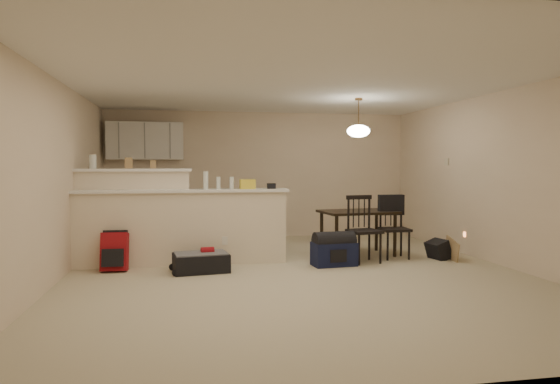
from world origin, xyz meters
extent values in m
plane|color=#BCB191|center=(0.00, 0.00, 0.00)|extent=(7.00, 7.00, 0.00)
plane|color=white|center=(0.00, 0.00, 2.50)|extent=(7.00, 7.00, 0.00)
cube|color=beige|center=(0.00, 3.50, 1.25)|extent=(6.00, 0.02, 2.50)
cube|color=beige|center=(0.00, -3.50, 1.25)|extent=(6.00, 0.02, 2.50)
cube|color=beige|center=(-3.00, 0.00, 1.25)|extent=(0.02, 7.00, 2.50)
cube|color=beige|center=(3.00, 0.00, 1.25)|extent=(0.02, 7.00, 2.50)
cube|color=beige|center=(-1.50, 0.90, 0.53)|extent=(3.00, 0.28, 1.05)
cube|color=white|center=(-1.50, 0.90, 1.07)|extent=(3.08, 0.38, 0.04)
cube|color=beige|center=(-2.20, 1.12, 0.68)|extent=(1.60, 0.24, 1.35)
cube|color=white|center=(-2.20, 1.12, 1.37)|extent=(1.68, 0.34, 0.04)
cube|color=white|center=(-2.20, 3.32, 1.90)|extent=(1.40, 0.34, 0.70)
cube|color=white|center=(-2.00, 3.19, 0.45)|extent=(1.80, 0.60, 0.90)
cube|color=beige|center=(2.98, 1.55, 1.50)|extent=(0.02, 0.12, 0.12)
cylinder|color=silver|center=(-2.76, 1.12, 1.49)|extent=(0.10, 0.10, 0.20)
cube|color=#A58455|center=(-2.26, 1.12, 1.47)|extent=(0.10, 0.07, 0.16)
cube|color=#A58455|center=(-1.92, 1.12, 1.45)|extent=(0.08, 0.06, 0.12)
cylinder|color=silver|center=(-1.16, 0.90, 1.22)|extent=(0.07, 0.07, 0.26)
cylinder|color=silver|center=(-0.98, 0.90, 1.18)|extent=(0.06, 0.06, 0.18)
cube|color=#A58455|center=(-0.55, 0.90, 1.16)|extent=(0.22, 0.18, 0.14)
cube|color=#A58455|center=(-0.19, 0.90, 1.13)|extent=(0.12, 0.10, 0.08)
cylinder|color=silver|center=(-0.78, 0.90, 1.18)|extent=(0.07, 0.07, 0.18)
cube|color=black|center=(1.25, 1.16, 0.70)|extent=(1.23, 0.89, 0.04)
cylinder|color=black|center=(0.79, 0.80, 0.34)|extent=(0.05, 0.05, 0.68)
cylinder|color=black|center=(1.77, 0.91, 0.34)|extent=(0.05, 0.05, 0.68)
cylinder|color=black|center=(0.72, 1.40, 0.34)|extent=(0.05, 0.05, 0.68)
cylinder|color=black|center=(1.70, 1.52, 0.34)|extent=(0.05, 0.05, 0.68)
cylinder|color=brown|center=(1.25, 1.16, 2.25)|extent=(0.02, 0.02, 0.50)
cylinder|color=brown|center=(1.25, 1.16, 2.48)|extent=(0.12, 0.12, 0.03)
ellipsoid|color=white|center=(1.25, 1.16, 1.98)|extent=(0.36, 0.36, 0.20)
cube|color=black|center=(-1.25, 0.34, 0.12)|extent=(0.78, 0.56, 0.24)
cube|color=maroon|center=(-2.41, 0.61, 0.26)|extent=(0.35, 0.23, 0.52)
cube|color=#111737|center=(0.64, 0.42, 0.17)|extent=(0.64, 0.39, 0.33)
cube|color=black|center=(2.35, 0.61, 0.14)|extent=(0.29, 0.36, 0.28)
cube|color=#A58455|center=(2.50, 0.47, 0.16)|extent=(0.05, 0.42, 0.32)
camera|label=1|loc=(-1.41, -6.41, 1.43)|focal=32.00mm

